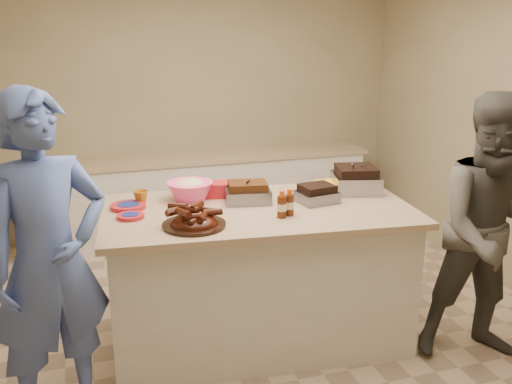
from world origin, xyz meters
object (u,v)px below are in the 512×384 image
object	(u,v)px
roasting_pan	(355,192)
bbq_bottle_a	(282,217)
bbq_bottle_b	(289,215)
plastic_cup	(141,204)
rib_platter	(194,226)
coleslaw_bowl	(190,200)
mustard_bottle	(243,206)
island	(258,337)
guest_gray	(479,353)

from	to	relation	value
roasting_pan	bbq_bottle_a	xyz separation A→B (m)	(-0.74, -0.40, 0.00)
bbq_bottle_b	plastic_cup	xyz separation A→B (m)	(-0.90, 0.55, 0.00)
roasting_pan	rib_platter	bearing A→B (deg)	-148.99
roasting_pan	plastic_cup	bearing A→B (deg)	-172.19
coleslaw_bowl	plastic_cup	xyz separation A→B (m)	(-0.35, 0.01, 0.00)
rib_platter	bbq_bottle_b	distance (m)	0.65
rib_platter	mustard_bottle	distance (m)	0.51
coleslaw_bowl	plastic_cup	distance (m)	0.35
island	guest_gray	xyz separation A→B (m)	(1.41, -0.67, 0.00)
bbq_bottle_a	plastic_cup	world-z (taller)	bbq_bottle_a
bbq_bottle_a	mustard_bottle	world-z (taller)	bbq_bottle_a
mustard_bottle	coleslaw_bowl	bearing A→B (deg)	141.20
coleslaw_bowl	roasting_pan	bearing A→B (deg)	-7.68
plastic_cup	guest_gray	distance (m)	2.60
bbq_bottle_a	rib_platter	bearing A→B (deg)	179.52
roasting_pan	bbq_bottle_b	size ratio (longest dim) A/B	1.87
mustard_bottle	guest_gray	world-z (taller)	mustard_bottle
bbq_bottle_a	plastic_cup	bearing A→B (deg)	145.30
rib_platter	island	bearing A→B (deg)	25.42
mustard_bottle	plastic_cup	xyz separation A→B (m)	(-0.67, 0.27, 0.00)
rib_platter	bbq_bottle_a	xyz separation A→B (m)	(0.58, -0.00, 0.00)
roasting_pan	plastic_cup	world-z (taller)	roasting_pan
roasting_pan	mustard_bottle	bearing A→B (deg)	-160.14
plastic_cup	guest_gray	size ratio (longest dim) A/B	0.06
bbq_bottle_a	bbq_bottle_b	bearing A→B (deg)	24.29
bbq_bottle_b	guest_gray	world-z (taller)	bbq_bottle_b
coleslaw_bowl	mustard_bottle	xyz separation A→B (m)	(0.32, -0.25, 0.00)
rib_platter	bbq_bottle_b	bearing A→B (deg)	2.14
island	plastic_cup	distance (m)	1.30
plastic_cup	roasting_pan	bearing A→B (deg)	-6.52
bbq_bottle_b	rib_platter	bearing A→B (deg)	-177.86
rib_platter	roasting_pan	xyz separation A→B (m)	(1.32, 0.40, 0.00)
roasting_pan	guest_gray	xyz separation A→B (m)	(0.59, -0.83, -1.00)
bbq_bottle_a	bbq_bottle_b	xyz separation A→B (m)	(0.06, 0.03, 0.00)
island	mustard_bottle	distance (m)	1.01
bbq_bottle_b	guest_gray	distance (m)	1.68
bbq_bottle_b	mustard_bottle	size ratio (longest dim) A/B	1.56
rib_platter	coleslaw_bowl	distance (m)	0.57
coleslaw_bowl	guest_gray	distance (m)	2.31
coleslaw_bowl	plastic_cup	bearing A→B (deg)	177.64
coleslaw_bowl	guest_gray	xyz separation A→B (m)	(1.82, -1.00, -1.00)
roasting_pan	island	bearing A→B (deg)	-154.73
island	rib_platter	distance (m)	1.14
bbq_bottle_b	bbq_bottle_a	bearing A→B (deg)	-155.71
island	guest_gray	bearing A→B (deg)	-19.57
roasting_pan	bbq_bottle_a	bearing A→B (deg)	-137.24
roasting_pan	plastic_cup	distance (m)	1.59
bbq_bottle_b	guest_gray	size ratio (longest dim) A/B	0.10
bbq_bottle_a	mustard_bottle	bearing A→B (deg)	119.16
plastic_cup	bbq_bottle_b	bearing A→B (deg)	-31.43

